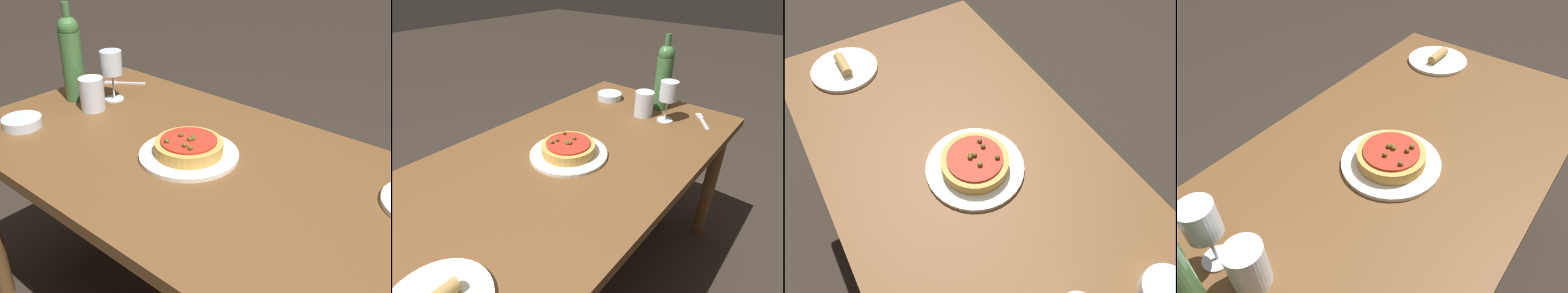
{
  "view_description": "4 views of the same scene",
  "coord_description": "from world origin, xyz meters",
  "views": [
    {
      "loc": [
        -0.72,
        0.83,
        1.33
      ],
      "look_at": [
        -0.03,
        0.04,
        0.77
      ],
      "focal_mm": 42.0,
      "sensor_mm": 36.0,
      "label": 1
    },
    {
      "loc": [
        -0.65,
        -0.63,
        1.3
      ],
      "look_at": [
        0.06,
        -0.05,
        0.74
      ],
      "focal_mm": 28.0,
      "sensor_mm": 36.0,
      "label": 2
    },
    {
      "loc": [
        0.55,
        -0.29,
        1.6
      ],
      "look_at": [
        0.03,
        0.02,
        0.81
      ],
      "focal_mm": 35.0,
      "sensor_mm": 36.0,
      "label": 3
    },
    {
      "loc": [
        0.66,
        0.42,
        1.44
      ],
      "look_at": [
        0.07,
        -0.02,
        0.79
      ],
      "focal_mm": 35.0,
      "sensor_mm": 36.0,
      "label": 4
    }
  ],
  "objects": [
    {
      "name": "pizza",
      "position": [
        0.02,
        0.01,
        0.74
      ],
      "size": [
        0.19,
        0.19,
        0.05
      ],
      "color": "gold",
      "rests_on": "dinner_plate"
    },
    {
      "name": "dinner_plate",
      "position": [
        0.02,
        0.01,
        0.71
      ],
      "size": [
        0.28,
        0.28,
        0.01
      ],
      "color": "white",
      "rests_on": "dining_table"
    },
    {
      "name": "water_cup",
      "position": [
        0.48,
        -0.02,
        0.76
      ],
      "size": [
        0.08,
        0.08,
        0.11
      ],
      "color": "silver",
      "rests_on": "dining_table"
    },
    {
      "name": "ground_plane",
      "position": [
        0.0,
        0.0,
        0.0
      ],
      "size": [
        14.0,
        14.0,
        0.0
      ],
      "primitive_type": "plane",
      "color": "#2D261E"
    },
    {
      "name": "side_bowl",
      "position": [
        0.54,
        0.21,
        0.72
      ],
      "size": [
        0.12,
        0.12,
        0.03
      ],
      "color": "silver",
      "rests_on": "dining_table"
    },
    {
      "name": "wine_bottle",
      "position": [
        0.6,
        -0.04,
        0.86
      ],
      "size": [
        0.07,
        0.07,
        0.34
      ],
      "color": "#3D6B38",
      "rests_on": "dining_table"
    },
    {
      "name": "wine_glass",
      "position": [
        0.49,
        -0.13,
        0.84
      ],
      "size": [
        0.07,
        0.07,
        0.18
      ],
      "color": "silver",
      "rests_on": "dining_table"
    },
    {
      "name": "dining_table",
      "position": [
        0.0,
        0.0,
        0.62
      ],
      "size": [
        1.48,
        0.78,
        0.71
      ],
      "color": "brown",
      "rests_on": "ground_plane"
    },
    {
      "name": "fork",
      "position": [
        0.6,
        -0.25,
        0.71
      ],
      "size": [
        0.14,
        0.11,
        0.0
      ],
      "rotation": [
        0.0,
        0.0,
        0.64
      ],
      "color": "#B7B7BC",
      "rests_on": "dining_table"
    }
  ]
}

